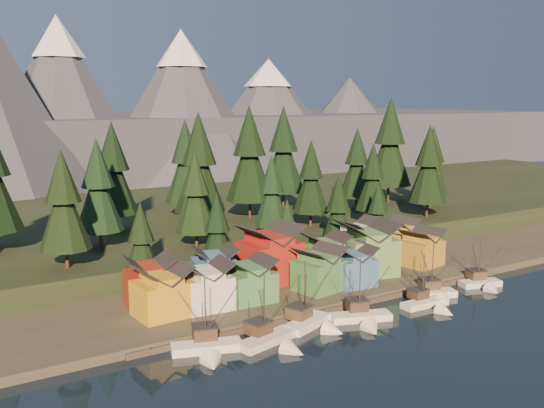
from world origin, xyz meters
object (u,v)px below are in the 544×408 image
house_front_0 (162,289)px  house_back_1 (215,269)px  boat_3 (363,310)px  boat_6 (483,276)px  boat_0 (207,339)px  boat_5 (436,286)px  boat_1 (273,332)px  house_back_0 (150,280)px  house_front_1 (207,284)px  boat_2 (313,314)px  boat_4 (429,297)px

house_front_0 → house_back_1: 14.69m
boat_3 → house_front_0: bearing=169.2°
boat_3 → boat_6: bearing=24.1°
boat_0 → boat_5: boat_0 is taller
boat_1 → house_back_0: boat_1 is taller
boat_0 → boat_5: size_ratio=1.06×
boat_6 → house_front_1: boat_6 is taller
boat_2 → house_front_1: 19.52m
house_front_1 → house_front_0: bearing=-178.4°
boat_0 → boat_2: bearing=18.1°
house_front_0 → boat_1: bearing=-61.9°
boat_2 → boat_5: boat_2 is taller
boat_3 → house_back_1: (-16.15, 24.15, 3.92)m
boat_0 → boat_1: bearing=3.8°
boat_1 → house_front_1: bearing=85.6°
boat_4 → boat_6: bearing=10.3°
boat_1 → boat_5: bearing=-10.1°
boat_1 → house_front_0: size_ratio=1.32×
house_front_1 → boat_4: bearing=-20.4°
boat_5 → house_front_1: 44.14m
boat_4 → boat_5: 5.91m
boat_3 → house_back_1: size_ratio=1.26×
boat_6 → house_front_1: 56.99m
boat_5 → boat_6: boat_5 is taller
boat_5 → boat_6: size_ratio=1.04×
boat_1 → boat_4: bearing=-14.9°
boat_4 → house_back_0: house_back_0 is taller
boat_0 → boat_4: boat_0 is taller
boat_2 → house_front_1: (-12.48, 14.63, 3.39)m
boat_1 → house_front_1: size_ratio=1.38×
boat_1 → house_front_1: 17.84m
house_back_1 → boat_2: bearing=-57.6°
boat_0 → house_back_1: 25.21m
boat_4 → boat_5: (4.96, 3.18, 0.44)m
house_back_1 → boat_6: bearing=-10.2°
boat_0 → house_front_0: 15.75m
boat_6 → boat_2: bearing=-162.8°
boat_1 → house_back_0: size_ratio=1.36×
boat_3 → house_back_1: bearing=144.0°
boat_6 → boat_3: bearing=-158.6°
boat_2 → boat_4: (24.08, -3.13, -0.57)m
boat_5 → house_front_0: bearing=-177.1°
boat_1 → house_back_1: 24.65m
boat_0 → house_back_0: bearing=110.4°
boat_2 → house_front_1: size_ratio=1.44×
boat_5 → boat_0: bearing=-160.0°
house_back_1 → boat_5: bearing=-17.1°
boat_1 → boat_2: size_ratio=0.96×
boat_1 → house_back_1: bearing=70.9°
house_front_0 → house_front_1: size_ratio=1.05×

